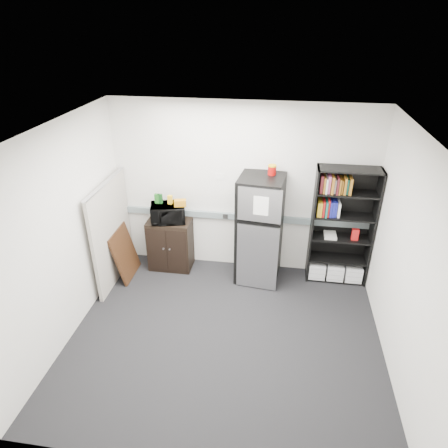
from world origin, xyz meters
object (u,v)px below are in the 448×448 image
(cabinet, at_px, (171,244))
(refrigerator, at_px, (259,230))
(bookshelf, at_px, (341,228))
(cubicle_partition, at_px, (112,232))
(microwave, at_px, (168,213))

(cabinet, xyz_separation_m, refrigerator, (1.44, -0.08, 0.42))
(bookshelf, relative_size, cubicle_partition, 1.14)
(bookshelf, bearing_deg, refrigerator, -173.22)
(cabinet, relative_size, refrigerator, 0.50)
(cubicle_partition, height_order, microwave, cubicle_partition)
(cubicle_partition, height_order, cabinet, cubicle_partition)
(cabinet, distance_m, refrigerator, 1.50)
(cabinet, height_order, refrigerator, refrigerator)
(cabinet, bearing_deg, bookshelf, 1.39)
(microwave, bearing_deg, refrigerator, -17.38)
(bookshelf, distance_m, cabinet, 2.70)
(microwave, xyz_separation_m, refrigerator, (1.44, -0.06, -0.15))
(cubicle_partition, height_order, refrigerator, refrigerator)
(bookshelf, xyz_separation_m, cubicle_partition, (-3.43, -0.49, -0.10))
(bookshelf, height_order, microwave, bookshelf)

